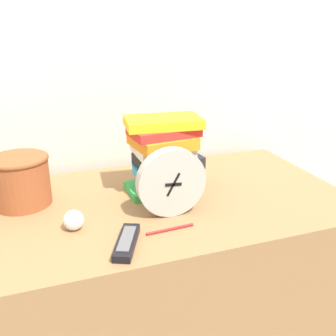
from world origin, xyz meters
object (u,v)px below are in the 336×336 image
book_stack (164,154)px  pen (170,229)px  tv_remote (127,242)px  crumpled_paper_ball (74,220)px  desk_clock (171,182)px  basket (20,179)px

book_stack → pen: 0.30m
tv_remote → crumpled_paper_ball: 0.18m
tv_remote → pen: tv_remote is taller
desk_clock → basket: bearing=151.5°
crumpled_paper_ball → book_stack: bearing=27.6°
book_stack → crumpled_paper_ball: bearing=-152.4°
basket → tv_remote: size_ratio=1.10×
desk_clock → basket: desk_clock is taller
basket → crumpled_paper_ball: (0.13, -0.22, -0.06)m
basket → crumpled_paper_ball: basket is taller
book_stack → pen: (-0.08, -0.27, -0.13)m
book_stack → tv_remote: 0.38m
desk_clock → tv_remote: bearing=-143.5°
book_stack → crumpled_paper_ball: 0.38m
pen → crumpled_paper_ball: bearing=158.8°
book_stack → basket: size_ratio=1.37×
basket → book_stack: bearing=-6.3°
book_stack → pen: size_ratio=1.82×
tv_remote → crumpled_paper_ball: bearing=131.6°
basket → crumpled_paper_ball: size_ratio=3.27×
book_stack → tv_remote: bearing=-124.5°
pen → desk_clock: bearing=67.8°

